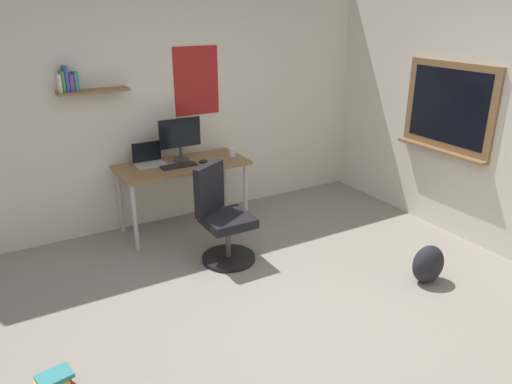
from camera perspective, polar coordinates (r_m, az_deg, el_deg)
The scene contains 11 objects.
ground_plane at distance 3.96m, azimuth 4.44°, elevation -15.09°, with size 5.20×5.20×0.00m, color gray.
wall_back at distance 5.48m, azimuth -9.98°, elevation 10.00°, with size 5.00×0.30×2.60m.
desk at distance 5.25m, azimuth -8.64°, elevation 2.50°, with size 1.37×0.64×0.75m.
office_chair at distance 4.65m, azimuth -3.99°, elevation -3.37°, with size 0.55×0.56×0.95m.
laptop at distance 5.25m, azimuth -12.47°, elevation 3.76°, with size 0.31×0.21×0.23m.
monitor_primary at distance 5.26m, azimuth -8.92°, elevation 6.47°, with size 0.46×0.17×0.46m.
keyboard at distance 5.13m, azimuth -9.07°, elevation 3.06°, with size 0.37×0.13×0.02m, color black.
computer_mouse at distance 5.23m, azimuth -6.22°, elevation 3.64°, with size 0.10×0.06×0.03m, color #262628.
coffee_mug at distance 5.42m, azimuth -2.81°, elevation 4.69°, with size 0.08×0.08×0.09m, color silver.
backpack at distance 4.63m, azimuth 19.57°, elevation -7.98°, with size 0.32×0.22×0.35m, color #232328.
book_stack_on_floor at distance 3.58m, azimuth -22.67°, elevation -20.12°, with size 0.25×0.20×0.14m.
Camera 1 is at (-1.85, -2.60, 2.34)m, focal length 34.05 mm.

